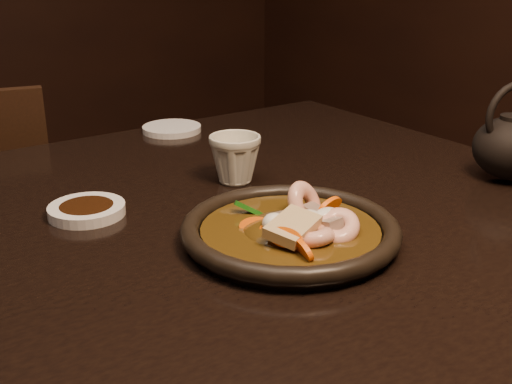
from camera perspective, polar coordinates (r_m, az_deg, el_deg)
table at (r=0.81m, az=-19.98°, el=-10.86°), size 1.60×0.90×0.75m
plate at (r=0.77m, az=3.06°, el=-3.50°), size 0.27×0.27×0.03m
stirfry at (r=0.77m, az=3.59°, el=-3.20°), size 0.15×0.17×0.06m
soy_dish at (r=0.88m, az=-14.81°, el=-1.56°), size 0.10×0.10×0.01m
saucer_right at (r=1.26m, az=-7.49°, el=5.60°), size 0.11×0.11×0.01m
tea_cup at (r=0.96m, az=-1.88°, el=3.09°), size 0.08×0.08×0.08m
teapot at (r=1.04m, az=21.70°, el=3.98°), size 0.13×0.11×0.15m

